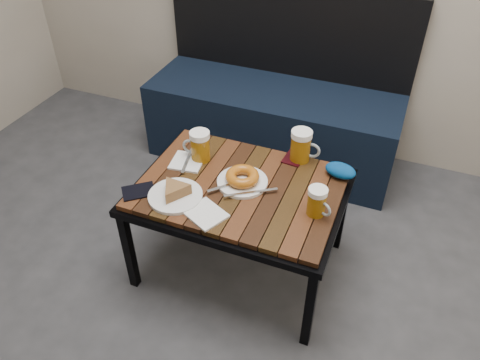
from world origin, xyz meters
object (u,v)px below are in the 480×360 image
at_px(plate_pie, 175,193).
at_px(passport_burgundy, 294,158).
at_px(passport_navy, 138,191).
at_px(beer_mug_left, 200,146).
at_px(beer_mug_right, 317,202).
at_px(cafe_table, 240,194).
at_px(knit_pouch, 340,170).
at_px(beer_mug_centre, 301,146).
at_px(bench, 274,116).
at_px(plate_bagel, 242,179).

xyz_separation_m(plate_pie, passport_burgundy, (0.36, 0.42, -0.02)).
relative_size(passport_navy, passport_burgundy, 1.12).
bearing_deg(beer_mug_left, beer_mug_right, 161.22).
bearing_deg(cafe_table, knit_pouch, 30.39).
relative_size(beer_mug_left, passport_burgundy, 1.23).
height_order(beer_mug_left, passport_burgundy, beer_mug_left).
distance_m(beer_mug_right, passport_burgundy, 0.36).
distance_m(cafe_table, beer_mug_left, 0.27).
bearing_deg(cafe_table, beer_mug_centre, 55.91).
distance_m(passport_navy, knit_pouch, 0.82).
distance_m(plate_pie, passport_burgundy, 0.55).
xyz_separation_m(plate_pie, passport_navy, (-0.15, -0.03, -0.02)).
bearing_deg(passport_burgundy, beer_mug_centre, 5.21).
bearing_deg(bench, passport_navy, -101.47).
distance_m(bench, plate_pie, 1.07).
bearing_deg(cafe_table, plate_bagel, 76.88).
bearing_deg(beer_mug_left, passport_burgundy, -160.89).
xyz_separation_m(bench, beer_mug_left, (-0.08, -0.78, 0.27)).
xyz_separation_m(beer_mug_centre, knit_pouch, (0.18, -0.05, -0.04)).
relative_size(bench, knit_pouch, 10.81).
xyz_separation_m(beer_mug_left, passport_burgundy, (0.38, 0.16, -0.07)).
xyz_separation_m(passport_navy, knit_pouch, (0.72, 0.40, 0.03)).
bearing_deg(plate_bagel, cafe_table, -103.12).
distance_m(plate_bagel, passport_navy, 0.42).
xyz_separation_m(beer_mug_right, plate_bagel, (-0.32, 0.06, -0.04)).
bearing_deg(passport_burgundy, beer_mug_left, -152.45).
height_order(plate_bagel, passport_navy, plate_bagel).
relative_size(cafe_table, passport_navy, 6.67).
bearing_deg(cafe_table, passport_burgundy, 60.08).
relative_size(beer_mug_right, passport_navy, 0.93).
xyz_separation_m(plate_bagel, passport_navy, (-0.36, -0.20, -0.02)).
xyz_separation_m(beer_mug_left, passport_navy, (-0.13, -0.29, -0.07)).
relative_size(bench, beer_mug_left, 10.18).
bearing_deg(bench, knit_pouch, -53.21).
distance_m(beer_mug_right, plate_pie, 0.55).
distance_m(beer_mug_left, plate_bagel, 0.25).
relative_size(cafe_table, knit_pouch, 6.48).
xyz_separation_m(plate_bagel, knit_pouch, (0.36, 0.20, 0.00)).
distance_m(beer_mug_right, plate_bagel, 0.33).
bearing_deg(plate_bagel, knit_pouch, 28.73).
relative_size(plate_bagel, passport_burgundy, 2.31).
bearing_deg(cafe_table, beer_mug_right, -8.29).
height_order(plate_pie, passport_navy, plate_pie).
height_order(plate_pie, knit_pouch, plate_pie).
xyz_separation_m(cafe_table, beer_mug_left, (-0.23, 0.10, 0.11)).
xyz_separation_m(cafe_table, passport_burgundy, (0.15, 0.26, 0.05)).
relative_size(passport_burgundy, knit_pouch, 0.87).
bearing_deg(cafe_table, plate_pie, -142.13).
bearing_deg(knit_pouch, beer_mug_right, -97.60).
distance_m(beer_mug_left, beer_mug_centre, 0.43).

